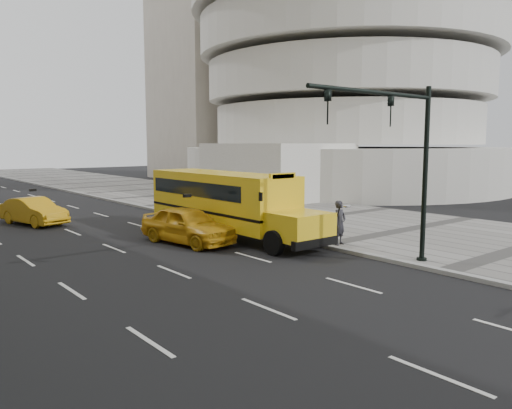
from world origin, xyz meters
TOP-DOWN VIEW (x-y plane):
  - ground at (0.00, 0.00)m, footprint 140.00×140.00m
  - sidewalk_museum at (12.00, 0.00)m, footprint 12.00×140.00m
  - curb_museum at (6.00, 0.00)m, footprint 0.30×140.00m
  - guggenheim at (29.37, 18.51)m, footprint 33.20×42.20m
  - school_bus at (4.50, -0.37)m, footprint 2.96×11.56m
  - taxi_near at (2.00, -1.05)m, footprint 2.70×5.08m
  - taxi_far at (-1.77, 8.73)m, footprint 2.69×4.70m
  - pedestrian at (6.44, -5.98)m, footprint 0.74×0.54m
  - traffic_signal at (5.19, -9.81)m, footprint 6.18×0.36m

SIDE VIEW (x-z plane):
  - ground at x=0.00m, z-range 0.00..0.00m
  - sidewalk_museum at x=12.00m, z-range 0.00..0.15m
  - curb_museum at x=6.00m, z-range 0.00..0.15m
  - taxi_far at x=-1.77m, z-range 0.00..1.46m
  - taxi_near at x=2.00m, z-range 0.00..1.64m
  - pedestrian at x=6.44m, z-range 0.15..2.02m
  - school_bus at x=4.50m, z-range 0.17..3.36m
  - traffic_signal at x=5.19m, z-range 0.89..7.29m
  - guggenheim at x=29.37m, z-range -3.92..31.08m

